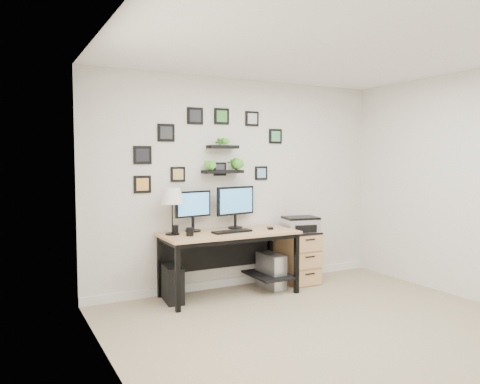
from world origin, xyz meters
TOP-DOWN VIEW (x-y plane):
  - room at (0.00, 1.98)m, footprint 4.00×4.00m
  - desk at (-0.32, 1.67)m, footprint 1.60×0.70m
  - monitor_left at (-0.71, 1.86)m, footprint 0.47×0.21m
  - monitor_right at (-0.15, 1.86)m, footprint 0.55×0.21m
  - keyboard at (-0.33, 1.59)m, footprint 0.48×0.19m
  - mouse at (0.19, 1.60)m, footprint 0.09×0.11m
  - table_lamp at (-1.00, 1.76)m, footprint 0.26×0.26m
  - mug at (-0.86, 1.59)m, footprint 0.08×0.08m
  - pen_cup at (-0.95, 1.81)m, footprint 0.08×0.08m
  - pc_tower_black at (-1.03, 1.71)m, footprint 0.22×0.42m
  - pc_tower_grey at (0.25, 1.66)m, footprint 0.20×0.44m
  - file_cabinet at (0.69, 1.72)m, footprint 0.43×0.53m
  - printer at (0.70, 1.69)m, footprint 0.48×0.41m
  - wall_decor at (-0.35, 1.93)m, footprint 1.97×0.18m

SIDE VIEW (x-z plane):
  - room at x=0.00m, z-range -1.95..2.05m
  - pc_tower_black at x=-1.03m, z-range 0.00..0.41m
  - pc_tower_grey at x=0.25m, z-range 0.00..0.43m
  - file_cabinet at x=0.69m, z-range 0.00..0.67m
  - desk at x=-0.32m, z-range 0.25..1.00m
  - keyboard at x=-0.33m, z-range 0.75..0.77m
  - mouse at x=0.19m, z-range 0.75..0.78m
  - printer at x=0.70m, z-range 0.67..0.86m
  - mug at x=-0.86m, z-range 0.75..0.84m
  - pen_cup at x=-0.95m, z-range 0.75..0.85m
  - monitor_left at x=-0.71m, z-range 0.79..1.27m
  - monitor_right at x=-0.15m, z-range 0.80..1.32m
  - table_lamp at x=-1.00m, z-range 0.91..1.44m
  - wall_decor at x=-0.35m, z-range 1.17..2.18m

